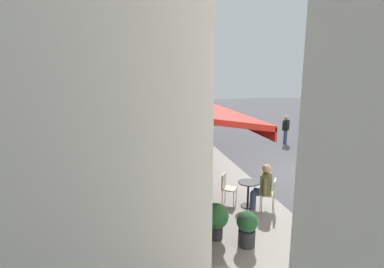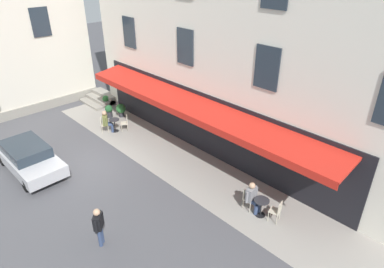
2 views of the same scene
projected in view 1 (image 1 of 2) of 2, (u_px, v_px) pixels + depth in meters
The scene contains 14 objects.
ground_plane at pixel (297, 176), 11.24m from camera, with size 70.00×70.00×0.00m, color #4C4C51.
sidewalk_cafe_terrace at pixel (192, 158), 13.70m from camera, with size 20.50×3.20×0.01m, color gray.
cafe_table_near_entrance at pixel (248, 190), 8.55m from camera, with size 0.60×0.60×0.75m.
cafe_chair_cream_facing_street at pixel (271, 192), 8.32m from camera, with size 0.55×0.55×0.91m.
cafe_chair_cream_corner_right at pixel (227, 186), 8.76m from camera, with size 0.55×0.55×0.91m.
cafe_table_mid_terrace at pixel (182, 129), 18.21m from camera, with size 0.60×0.60×0.75m.
cafe_chair_cream_by_window at pixel (184, 130), 17.60m from camera, with size 0.41×0.41×0.91m.
cafe_chair_cream_near_door at pixel (178, 126), 18.76m from camera, with size 0.49×0.49×0.91m.
seated_patron_in_grey at pixel (183, 127), 17.77m from camera, with size 0.55×0.67×1.31m.
seated_companion_in_olive at pixel (263, 185), 8.37m from camera, with size 0.64×0.66×1.33m.
walking_pedestrian_in_black at pixel (286, 128), 16.27m from camera, with size 0.50×0.50×1.56m.
potted_plant_entrance_left at pixel (247, 227), 6.59m from camera, with size 0.47×0.47×0.82m.
potted_plant_under_sign at pixel (216, 218), 6.89m from camera, with size 0.60×0.60×0.85m.
parked_car_silver at pixel (381, 166), 10.12m from camera, with size 4.34×1.89×1.33m.
Camera 1 is at (9.69, -6.04, 3.77)m, focal length 27.82 mm.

